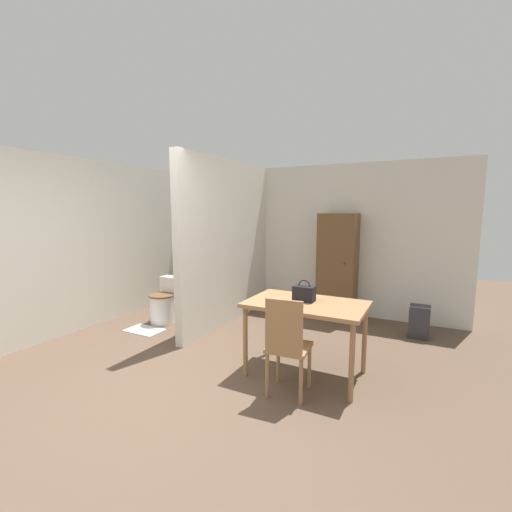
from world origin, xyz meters
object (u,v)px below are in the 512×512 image
wooden_chair (287,344)px  handbag (304,293)px  toilet (165,303)px  space_heater (419,322)px  dining_table (306,310)px  wooden_cabinet (337,266)px

wooden_chair → handbag: size_ratio=4.22×
toilet → handbag: (2.50, -0.59, 0.57)m
wooden_chair → toilet: 2.78m
toilet → space_heater: (3.58, 1.12, -0.08)m
dining_table → wooden_chair: wooden_chair is taller
wooden_chair → wooden_cabinet: (-0.20, 2.64, 0.33)m
handbag → space_heater: 2.13m
toilet → dining_table: bearing=-13.9°
toilet → wooden_cabinet: (2.33, 1.50, 0.55)m
space_heater → wooden_chair: bearing=-114.9°
handbag → toilet: bearing=166.7°
toilet → space_heater: 3.75m
toilet → wooden_cabinet: size_ratio=0.41×
handbag → space_heater: bearing=57.6°
dining_table → handbag: bearing=133.7°
dining_table → handbag: (-0.04, 0.04, 0.17)m
wooden_cabinet → handbag: bearing=-85.4°
wooden_chair → dining_table: bearing=84.4°
toilet → handbag: size_ratio=3.03×
dining_table → wooden_chair: bearing=-90.5°
wooden_cabinet → space_heater: bearing=-16.9°
handbag → wooden_cabinet: 2.09m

